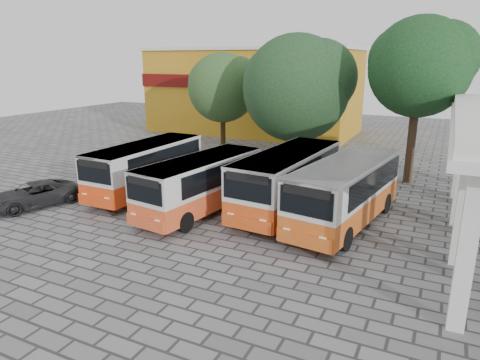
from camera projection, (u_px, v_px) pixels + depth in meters
The scene contains 10 objects.
ground at pixel (240, 243), 17.34m from camera, with size 90.00×90.00×0.00m, color #606062.
shophouse_block at pixel (254, 90), 43.33m from camera, with size 20.40×10.40×8.30m.
bus_far_left at pixel (146, 165), 23.44m from camera, with size 2.48×7.72×2.77m.
bus_centre_left at pixel (201, 181), 20.48m from camera, with size 3.25×7.69×2.68m.
bus_centre_right at pixel (288, 177), 20.66m from camera, with size 3.08×8.31×2.94m.
bus_far_right at pixel (346, 189), 18.85m from camera, with size 3.60×8.28×2.87m.
tree_left at pixel (223, 85), 33.34m from camera, with size 5.68×5.41×7.75m.
tree_middle at pixel (298, 85), 28.51m from camera, with size 7.52×7.16×8.89m.
tree_right at pixel (421, 64), 24.17m from camera, with size 5.98×5.70×9.61m.
parked_car at pixel (34, 195), 21.55m from camera, with size 2.03×4.39×1.22m, color black.
Camera 1 is at (6.99, -14.38, 7.19)m, focal length 32.00 mm.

